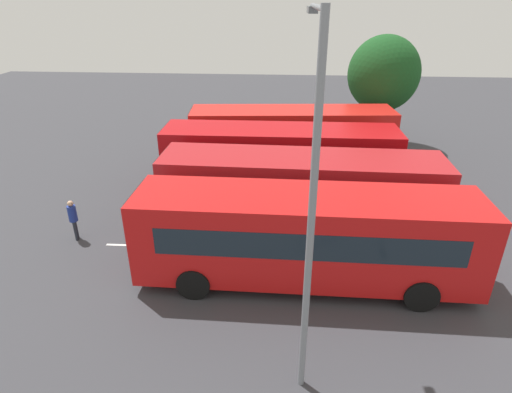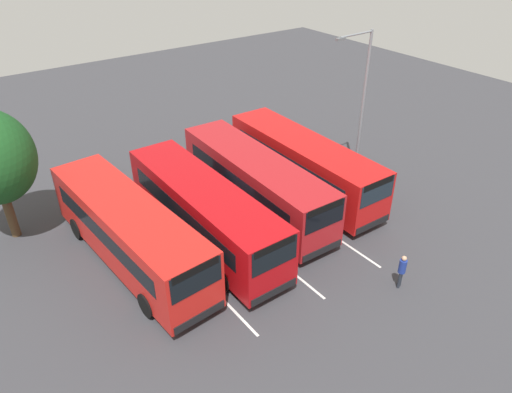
# 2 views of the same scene
# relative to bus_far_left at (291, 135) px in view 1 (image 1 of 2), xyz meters

# --- Properties ---
(ground_plane) EXTENTS (68.52, 68.52, 0.00)m
(ground_plane) POSITION_rel_bus_far_left_xyz_m (0.08, 5.41, -1.73)
(ground_plane) COLOR #38383D
(bus_far_left) EXTENTS (11.03, 3.40, 3.12)m
(bus_far_left) POSITION_rel_bus_far_left_xyz_m (0.00, 0.00, 0.00)
(bus_far_left) COLOR red
(bus_far_left) RESTS_ON ground
(bus_center_left) EXTENTS (10.89, 2.77, 3.12)m
(bus_center_left) POSITION_rel_bus_far_left_xyz_m (0.56, 3.55, 0.00)
(bus_center_left) COLOR #B70C11
(bus_center_left) RESTS_ON ground
(bus_center_right) EXTENTS (10.92, 2.85, 3.12)m
(bus_center_right) POSITION_rel_bus_far_left_xyz_m (-0.32, 7.19, 0.00)
(bus_center_right) COLOR #AD191E
(bus_center_right) RESTS_ON ground
(bus_far_right) EXTENTS (10.89, 2.76, 3.12)m
(bus_far_right) POSITION_rel_bus_far_left_xyz_m (-0.42, 10.62, 0.00)
(bus_far_right) COLOR red
(bus_far_right) RESTS_ON ground
(pedestrian) EXTENTS (0.42, 0.42, 1.66)m
(pedestrian) POSITION_rel_bus_far_left_xyz_m (8.33, 8.63, -0.76)
(pedestrian) COLOR #232833
(pedestrian) RESTS_ON ground
(street_lamp) EXTENTS (0.28, 2.76, 8.56)m
(street_lamp) POSITION_rel_bus_far_left_xyz_m (-0.25, 14.55, 3.18)
(street_lamp) COLOR gray
(street_lamp) RESTS_ON ground
(depot_tree) EXTENTS (4.25, 3.82, 6.60)m
(depot_tree) POSITION_rel_bus_far_left_xyz_m (-5.42, -3.97, 2.61)
(depot_tree) COLOR #4C3823
(depot_tree) RESTS_ON ground
(lane_stripe_outer_left) EXTENTS (13.91, 0.30, 0.01)m
(lane_stripe_outer_left) POSITION_rel_bus_far_left_xyz_m (0.08, 1.94, -1.73)
(lane_stripe_outer_left) COLOR silver
(lane_stripe_outer_left) RESTS_ON ground
(lane_stripe_inner_left) EXTENTS (13.91, 0.30, 0.01)m
(lane_stripe_inner_left) POSITION_rel_bus_far_left_xyz_m (0.08, 5.41, -1.73)
(lane_stripe_inner_left) COLOR silver
(lane_stripe_inner_left) RESTS_ON ground
(lane_stripe_inner_right) EXTENTS (13.91, 0.30, 0.01)m
(lane_stripe_inner_right) POSITION_rel_bus_far_left_xyz_m (0.08, 8.88, -1.73)
(lane_stripe_inner_right) COLOR silver
(lane_stripe_inner_right) RESTS_ON ground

